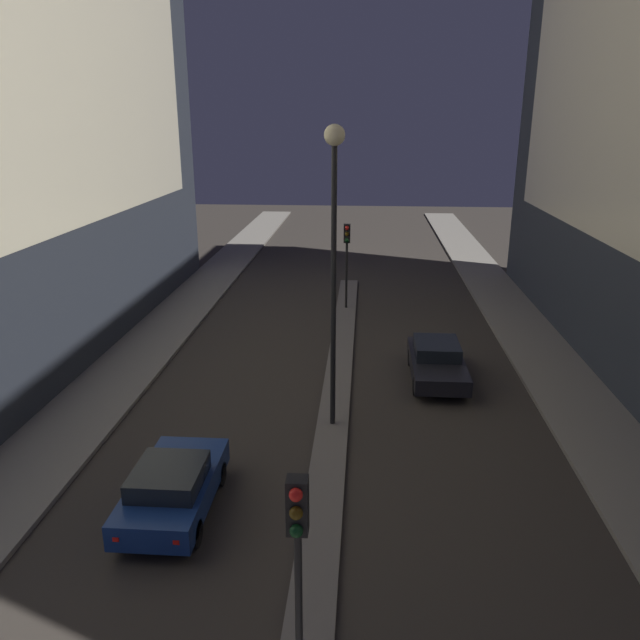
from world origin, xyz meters
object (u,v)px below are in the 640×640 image
Objects in this scene: car_right_lane at (437,361)px; traffic_light_mid at (347,247)px; car_left_lane at (173,487)px; street_lamp at (334,220)px; traffic_light_near at (298,545)px.

traffic_light_mid is at bearing 113.12° from car_right_lane.
car_left_lane is at bearing -101.84° from traffic_light_mid.
traffic_light_mid is 12.93m from street_lamp.
traffic_light_near is 0.95× the size of car_right_lane.
street_lamp is (0.00, 9.86, 3.26)m from traffic_light_near.
traffic_light_near is 10.39m from street_lamp.
traffic_light_near is 22.37m from traffic_light_mid.
traffic_light_mid is 1.04× the size of car_left_lane.
traffic_light_near is at bearing -104.59° from car_right_lane.
traffic_light_mid is at bearing 90.00° from traffic_light_near.
traffic_light_mid is 0.95× the size of car_right_lane.
car_left_lane is (-3.62, 5.12, -2.50)m from traffic_light_near.
traffic_light_near is 0.47× the size of street_lamp.
street_lamp is (0.00, -12.51, 3.26)m from traffic_light_mid.
car_left_lane is at bearing -129.50° from car_right_lane.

